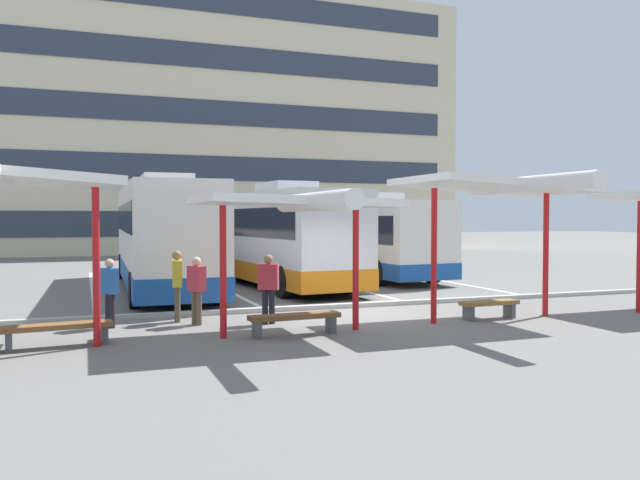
{
  "coord_description": "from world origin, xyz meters",
  "views": [
    {
      "loc": [
        -6.68,
        -15.2,
        2.47
      ],
      "look_at": [
        0.01,
        3.01,
        1.79
      ],
      "focal_mm": 36.09,
      "sensor_mm": 36.0,
      "label": 1
    }
  ],
  "objects": [
    {
      "name": "lane_stripe_3",
      "position": [
        6.43,
        8.22,
        0.0
      ],
      "size": [
        0.16,
        14.0,
        0.01
      ],
      "primitive_type": "cube",
      "color": "white",
      "rests_on": "ground"
    },
    {
      "name": "lane_stripe_0",
      "position": [
        -6.43,
        8.22,
        0.0
      ],
      "size": [
        0.16,
        14.0,
        0.01
      ],
      "primitive_type": "cube",
      "color": "white",
      "rests_on": "ground"
    },
    {
      "name": "coach_bus_1",
      "position": [
        -0.19,
        7.65,
        1.74
      ],
      "size": [
        3.58,
        11.31,
        3.7
      ],
      "color": "silver",
      "rests_on": "ground"
    },
    {
      "name": "waiting_shelter_0",
      "position": [
        -8.08,
        -2.5,
        3.16
      ],
      "size": [
        4.21,
        5.31,
        3.46
      ],
      "color": "red",
      "rests_on": "ground"
    },
    {
      "name": "waiting_shelter_1",
      "position": [
        -2.56,
        -2.52,
        2.74
      ],
      "size": [
        3.95,
        4.93,
        2.95
      ],
      "color": "red",
      "rests_on": "ground"
    },
    {
      "name": "waiting_passenger_3",
      "position": [
        -4.27,
        -0.41,
        0.89
      ],
      "size": [
        0.4,
        0.5,
        1.57
      ],
      "color": "brown",
      "rests_on": "ground"
    },
    {
      "name": "waiting_passenger_0",
      "position": [
        -4.63,
        0.17,
        0.98
      ],
      "size": [
        0.28,
        0.51,
        1.69
      ],
      "color": "brown",
      "rests_on": "ground"
    },
    {
      "name": "waiting_shelter_2",
      "position": [
        2.56,
        -2.37,
        3.16
      ],
      "size": [
        4.19,
        4.92,
        3.43
      ],
      "color": "red",
      "rests_on": "ground"
    },
    {
      "name": "waiting_passenger_2",
      "position": [
        -6.16,
        -0.11,
        0.88
      ],
      "size": [
        0.39,
        0.5,
        1.55
      ],
      "color": "black",
      "rests_on": "ground"
    },
    {
      "name": "ground_plane",
      "position": [
        0.0,
        0.0,
        0.0
      ],
      "size": [
        160.0,
        160.0,
        0.0
      ],
      "primitive_type": "plane",
      "color": "slate"
    },
    {
      "name": "coach_bus_2",
      "position": [
        4.1,
        9.6,
        1.61
      ],
      "size": [
        3.55,
        10.88,
        3.44
      ],
      "color": "silver",
      "rests_on": "ground"
    },
    {
      "name": "waiting_passenger_1",
      "position": [
        -2.68,
        -0.82,
        0.92
      ],
      "size": [
        0.51,
        0.4,
        1.61
      ],
      "color": "black",
      "rests_on": "ground"
    },
    {
      "name": "coach_bus_0",
      "position": [
        -4.17,
        7.28,
        1.81
      ],
      "size": [
        2.81,
        12.23,
        3.83
      ],
      "color": "silver",
      "rests_on": "ground"
    },
    {
      "name": "bench_1",
      "position": [
        -7.18,
        -2.06,
        0.34
      ],
      "size": [
        2.02,
        0.62,
        0.45
      ],
      "color": "brown",
      "rests_on": "ground"
    },
    {
      "name": "lane_stripe_2",
      "position": [
        2.14,
        8.22,
        0.0
      ],
      "size": [
        0.16,
        14.0,
        0.01
      ],
      "primitive_type": "cube",
      "color": "white",
      "rests_on": "ground"
    },
    {
      "name": "lane_stripe_1",
      "position": [
        -2.14,
        8.22,
        0.0
      ],
      "size": [
        0.16,
        14.0,
        0.01
      ],
      "primitive_type": "cube",
      "color": "white",
      "rests_on": "ground"
    },
    {
      "name": "bench_3",
      "position": [
        2.56,
        -2.01,
        0.33
      ],
      "size": [
        1.52,
        0.48,
        0.45
      ],
      "color": "brown",
      "rests_on": "ground"
    },
    {
      "name": "terminal_building",
      "position": [
        0.02,
        36.24,
        9.45
      ],
      "size": [
        41.3,
        15.62,
        21.65
      ],
      "color": "beige",
      "rests_on": "ground"
    },
    {
      "name": "platform_kerb",
      "position": [
        0.0,
        1.01,
        0.06
      ],
      "size": [
        44.0,
        0.24,
        0.12
      ],
      "primitive_type": "cube",
      "color": "#ADADA8",
      "rests_on": "ground"
    },
    {
      "name": "bench_2",
      "position": [
        -2.56,
        -2.44,
        0.34
      ],
      "size": [
        1.98,
        0.52,
        0.45
      ],
      "color": "brown",
      "rests_on": "ground"
    }
  ]
}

